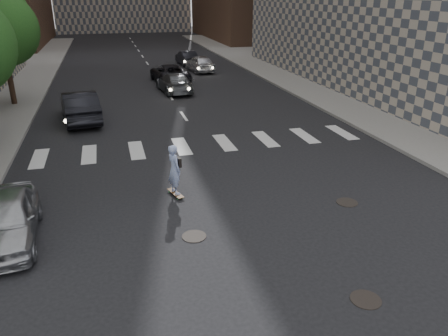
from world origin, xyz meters
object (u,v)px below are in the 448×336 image
at_px(skateboarder, 174,170).
at_px(silver_sedan, 6,219).
at_px(tree_c, 2,26).
at_px(traffic_car_b, 174,83).
at_px(traffic_car_d, 200,63).
at_px(traffic_car_e, 187,58).
at_px(traffic_car_c, 170,73).
at_px(traffic_car_a, 80,106).

xyz_separation_m(skateboarder, silver_sedan, (-4.93, -1.70, -0.28)).
xyz_separation_m(tree_c, traffic_car_b, (9.95, 1.20, -3.99)).
distance_m(traffic_car_d, traffic_car_e, 4.02).
relative_size(silver_sedan, traffic_car_d, 0.94).
bearing_deg(traffic_car_d, tree_c, 26.80).
height_order(tree_c, skateboarder, tree_c).
distance_m(traffic_car_b, traffic_car_c, 3.58).
bearing_deg(tree_c, traffic_car_c, 25.15).
height_order(silver_sedan, traffic_car_b, silver_sedan).
distance_m(tree_c, traffic_car_b, 10.79).
height_order(tree_c, traffic_car_b, tree_c).
bearing_deg(traffic_car_a, tree_c, -57.06).
distance_m(traffic_car_b, traffic_car_d, 8.40).
relative_size(tree_c, traffic_car_e, 1.66).
distance_m(skateboarder, traffic_car_c, 20.09).
xyz_separation_m(tree_c, skateboarder, (7.38, -15.12, -3.69)).
xyz_separation_m(traffic_car_a, traffic_car_e, (9.00, 17.55, -0.16)).
relative_size(traffic_car_c, traffic_car_d, 1.18).
relative_size(traffic_car_a, traffic_car_e, 1.24).
distance_m(silver_sedan, traffic_car_c, 22.92).
height_order(traffic_car_b, traffic_car_c, traffic_car_c).
height_order(skateboarder, traffic_car_b, skateboarder).
bearing_deg(silver_sedan, tree_c, 95.33).
bearing_deg(tree_c, traffic_car_a, -49.63).
bearing_deg(traffic_car_a, traffic_car_b, -142.81).
xyz_separation_m(silver_sedan, traffic_car_c, (7.71, 21.59, 0.01)).
distance_m(tree_c, traffic_car_e, 18.71).
distance_m(traffic_car_c, traffic_car_d, 5.21).
bearing_deg(traffic_car_d, traffic_car_e, -91.02).
distance_m(tree_c, traffic_car_c, 11.90).
height_order(traffic_car_b, traffic_car_d, traffic_car_d).
bearing_deg(skateboarder, traffic_car_d, 59.36).
bearing_deg(traffic_car_a, traffic_car_d, -132.16).
distance_m(tree_c, traffic_car_d, 16.53).
relative_size(silver_sedan, traffic_car_e, 0.99).
xyz_separation_m(skateboarder, traffic_car_a, (-3.39, 10.43, -0.14)).
height_order(silver_sedan, traffic_car_d, traffic_car_d).
xyz_separation_m(skateboarder, traffic_car_e, (5.60, 27.98, -0.30)).
bearing_deg(traffic_car_b, tree_c, 1.00).
distance_m(traffic_car_a, traffic_car_d, 16.49).
relative_size(skateboarder, traffic_car_d, 0.43).
xyz_separation_m(skateboarder, traffic_car_b, (2.57, 16.32, -0.30)).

